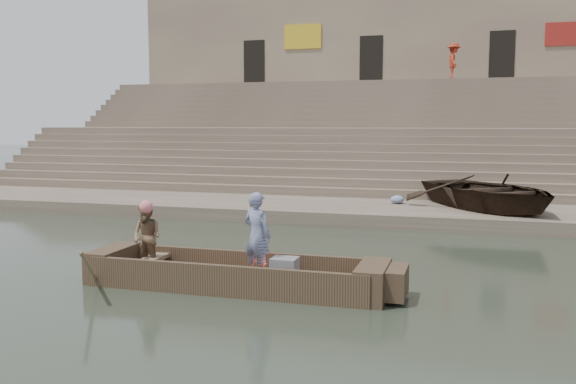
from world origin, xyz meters
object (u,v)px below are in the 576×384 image
at_px(rowing_man, 147,237).
at_px(television, 284,269).
at_px(beached_rowboat, 489,191).
at_px(main_rowboat, 235,282).
at_px(standing_man, 257,235).
at_px(pedestrian, 454,61).

xyz_separation_m(rowing_man, television, (2.75, -0.01, -0.44)).
bearing_deg(rowing_man, beached_rowboat, 66.94).
xyz_separation_m(main_rowboat, beached_rowboat, (4.70, 9.27, 0.83)).
distance_m(standing_man, beached_rowboat, 10.21).
height_order(television, beached_rowboat, beached_rowboat).
height_order(rowing_man, television, rowing_man).
height_order(main_rowboat, rowing_man, rowing_man).
xyz_separation_m(beached_rowboat, pedestrian, (-1.50, 13.42, 5.20)).
height_order(beached_rowboat, pedestrian, pedestrian).
bearing_deg(pedestrian, standing_man, 167.24).
xyz_separation_m(main_rowboat, television, (0.95, 0.00, 0.31)).
bearing_deg(television, pedestrian, 84.34).
height_order(main_rowboat, pedestrian, pedestrian).
height_order(standing_man, pedestrian, pedestrian).
height_order(rowing_man, beached_rowboat, rowing_man).
distance_m(television, beached_rowboat, 10.01).
relative_size(rowing_man, pedestrian, 0.68).
relative_size(main_rowboat, rowing_man, 3.93).
distance_m(rowing_man, beached_rowboat, 11.31).
bearing_deg(pedestrian, beached_rowboat, -179.47).
relative_size(standing_man, television, 3.42).
height_order(standing_man, rowing_man, standing_man).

